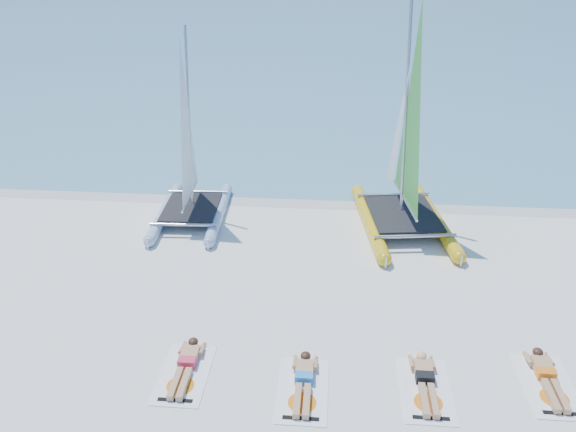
# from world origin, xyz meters

# --- Properties ---
(ground) EXTENTS (140.00, 140.00, 0.00)m
(ground) POSITION_xyz_m (0.00, 0.00, 0.00)
(ground) COLOR silver
(ground) RESTS_ON ground
(sea) EXTENTS (140.00, 115.00, 0.01)m
(sea) POSITION_xyz_m (0.00, 63.00, 0.01)
(sea) COLOR #6CB2B5
(sea) RESTS_ON ground
(wet_sand_strip) EXTENTS (140.00, 1.40, 0.01)m
(wet_sand_strip) POSITION_xyz_m (0.00, 5.50, 0.00)
(wet_sand_strip) COLOR beige
(wet_sand_strip) RESTS_ON ground
(catamaran_blue) EXTENTS (2.32, 4.51, 6.03)m
(catamaran_blue) POSITION_xyz_m (-4.21, 3.91, 1.80)
(catamaran_blue) COLOR #A2B7D5
(catamaran_blue) RESTS_ON ground
(catamaran_yellow) EXTENTS (3.17, 5.72, 7.13)m
(catamaran_yellow) POSITION_xyz_m (2.46, 4.30, 2.25)
(catamaran_yellow) COLOR gold
(catamaran_yellow) RESTS_ON ground
(towel_a) EXTENTS (1.00, 1.85, 0.02)m
(towel_a) POSITION_xyz_m (-2.62, -3.40, 0.01)
(towel_a) COLOR white
(towel_a) RESTS_ON ground
(sunbather_a) EXTENTS (0.37, 1.73, 0.26)m
(sunbather_a) POSITION_xyz_m (-2.62, -3.20, 0.12)
(sunbather_a) COLOR tan
(sunbather_a) RESTS_ON towel_a
(towel_b) EXTENTS (1.00, 1.85, 0.02)m
(towel_b) POSITION_xyz_m (-0.13, -3.65, 0.01)
(towel_b) COLOR white
(towel_b) RESTS_ON ground
(sunbather_b) EXTENTS (0.37, 1.73, 0.26)m
(sunbather_b) POSITION_xyz_m (-0.13, -3.46, 0.12)
(sunbather_b) COLOR tan
(sunbather_b) RESTS_ON towel_b
(towel_c) EXTENTS (1.00, 1.85, 0.02)m
(towel_c) POSITION_xyz_m (2.32, -3.43, 0.01)
(towel_c) COLOR white
(towel_c) RESTS_ON ground
(sunbather_c) EXTENTS (0.37, 1.73, 0.26)m
(sunbather_c) POSITION_xyz_m (2.32, -3.24, 0.12)
(sunbather_c) COLOR tan
(sunbather_c) RESTS_ON towel_c
(towel_d) EXTENTS (1.00, 1.85, 0.02)m
(towel_d) POSITION_xyz_m (4.82, -3.10, 0.01)
(towel_d) COLOR white
(towel_d) RESTS_ON ground
(sunbather_d) EXTENTS (0.37, 1.73, 0.26)m
(sunbather_d) POSITION_xyz_m (4.82, -2.91, 0.12)
(sunbather_d) COLOR tan
(sunbather_d) RESTS_ON towel_d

